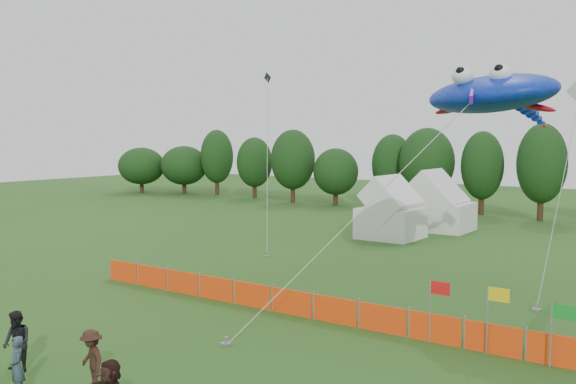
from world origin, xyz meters
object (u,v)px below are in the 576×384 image
Objects in this scene: spectator_c at (92,360)px; stingray_kite at (496,95)px; spectator_a at (17,367)px; tent_right at (438,207)px; barrier_fence at (292,302)px; spectator_b at (17,342)px; tent_left at (391,213)px.

spectator_c is 0.09× the size of stingray_kite.
tent_right is at bearing 118.51° from spectator_a.
barrier_fence is 10.38m from spectator_b.
tent_left reaches higher than spectator_a.
tent_right reaches higher than spectator_c.
stingray_kite is at bearing 88.42° from spectator_c.
tent_right is at bearing 94.94° from spectator_b.
spectator_a is (2.67, -36.10, -0.90)m from tent_right.
stingray_kite is (5.74, 16.93, 8.00)m from spectator_c.
spectator_b is (1.00, -35.06, -0.81)m from tent_right.
stingray_kite is at bearing 93.46° from spectator_a.
barrier_fence is 12.51m from stingray_kite.
barrier_fence is 1.10× the size of stingray_kite.
tent_left is 29.58m from spectator_c.
spectator_a is 1.97m from spectator_b.
barrier_fence is 11.02m from spectator_a.
tent_right reaches higher than spectator_a.
spectator_a is 0.90× the size of spectator_b.
spectator_c is at bearing 11.94° from spectator_b.
spectator_a is at bearing -85.77° from tent_right.
spectator_a is (-1.48, -10.92, 0.34)m from barrier_fence.
spectator_c is at bearing -108.74° from stingray_kite.
spectator_c is (-0.23, -9.43, 0.36)m from barrier_fence.
spectator_a is 1.95m from spectator_c.
barrier_fence is at bearing 75.62° from spectator_b.
tent_left is 0.18× the size of barrier_fence.
tent_right is 34.85m from spectator_c.
spectator_a is (3.84, -30.61, -0.92)m from tent_left.
barrier_fence is 11.71× the size of spectator_b.
tent_right is 36.21m from spectator_a.
barrier_fence is 13.05× the size of spectator_a.
spectator_a is 21.27m from stingray_kite.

